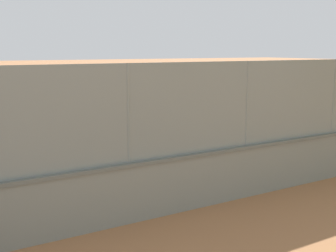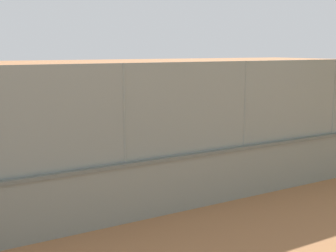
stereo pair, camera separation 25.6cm
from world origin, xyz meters
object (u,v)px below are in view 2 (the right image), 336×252
player_crossing_court (190,120)px  spare_ball_by_wall (60,202)px  sports_ball (180,179)px  player_foreground_swinging (117,136)px

player_crossing_court → spare_ball_by_wall: bearing=33.9°
sports_ball → spare_ball_by_wall: (3.36, 0.02, -0.07)m
spare_ball_by_wall → sports_ball: bearing=-179.7°
player_foreground_swinging → spare_ball_by_wall: (2.47, 2.41, -0.96)m
player_crossing_court → sports_ball: player_crossing_court is taller
player_crossing_court → spare_ball_by_wall: (6.25, 4.21, -0.89)m
player_crossing_court → spare_ball_by_wall: player_crossing_court is taller
spare_ball_by_wall → player_foreground_swinging: bearing=-135.7°
sports_ball → spare_ball_by_wall: sports_ball is taller
player_crossing_court → spare_ball_by_wall: size_ratio=16.92×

